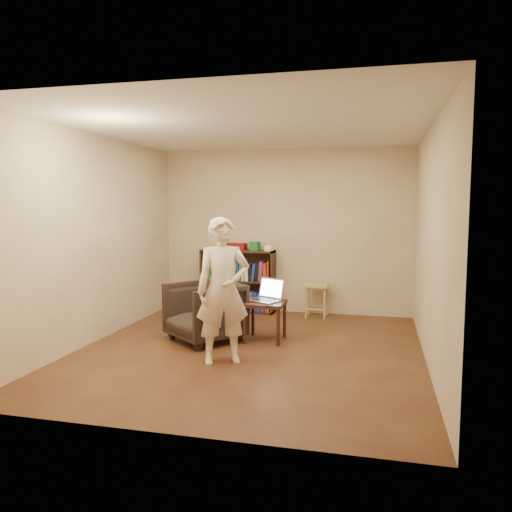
% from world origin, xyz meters
% --- Properties ---
extents(floor, '(4.50, 4.50, 0.00)m').
position_xyz_m(floor, '(0.00, 0.00, 0.00)').
color(floor, '#422115').
rests_on(floor, ground).
extents(ceiling, '(4.50, 4.50, 0.00)m').
position_xyz_m(ceiling, '(0.00, 0.00, 2.60)').
color(ceiling, silver).
rests_on(ceiling, wall_back).
extents(wall_back, '(4.00, 0.00, 4.00)m').
position_xyz_m(wall_back, '(0.00, 2.25, 1.30)').
color(wall_back, beige).
rests_on(wall_back, floor).
extents(wall_left, '(0.00, 4.50, 4.50)m').
position_xyz_m(wall_left, '(-2.00, 0.00, 1.30)').
color(wall_left, beige).
rests_on(wall_left, floor).
extents(wall_right, '(0.00, 4.50, 4.50)m').
position_xyz_m(wall_right, '(2.00, 0.00, 1.30)').
color(wall_right, beige).
rests_on(wall_right, floor).
extents(bookshelf, '(1.20, 0.30, 1.00)m').
position_xyz_m(bookshelf, '(-0.74, 2.09, 0.44)').
color(bookshelf, black).
rests_on(bookshelf, floor).
extents(box_yellow, '(0.20, 0.15, 0.16)m').
position_xyz_m(box_yellow, '(-1.05, 2.05, 1.08)').
color(box_yellow, gold).
rests_on(box_yellow, bookshelf).
extents(red_cloth, '(0.32, 0.24, 0.11)m').
position_xyz_m(red_cloth, '(-0.77, 2.10, 1.05)').
color(red_cloth, maroon).
rests_on(red_cloth, bookshelf).
extents(box_green, '(0.16, 0.16, 0.14)m').
position_xyz_m(box_green, '(-0.46, 2.10, 1.07)').
color(box_green, '#1E7231').
rests_on(box_green, bookshelf).
extents(box_white, '(0.13, 0.13, 0.09)m').
position_xyz_m(box_white, '(-0.22, 2.05, 1.04)').
color(box_white, white).
rests_on(box_white, bookshelf).
extents(stool, '(0.35, 0.35, 0.51)m').
position_xyz_m(stool, '(0.55, 1.98, 0.41)').
color(stool, tan).
rests_on(stool, floor).
extents(armchair, '(1.14, 1.15, 0.75)m').
position_xyz_m(armchair, '(-0.66, 0.28, 0.38)').
color(armchair, black).
rests_on(armchair, floor).
extents(side_table, '(0.49, 0.49, 0.50)m').
position_xyz_m(side_table, '(0.08, 0.47, 0.42)').
color(side_table, black).
rests_on(side_table, floor).
extents(laptop, '(0.48, 0.46, 0.28)m').
position_xyz_m(laptop, '(0.09, 0.53, 0.57)').
color(laptop, '#A9A9AE').
rests_on(laptop, side_table).
extents(person, '(0.69, 0.60, 1.60)m').
position_xyz_m(person, '(-0.17, -0.49, 0.80)').
color(person, beige).
rests_on(person, floor).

